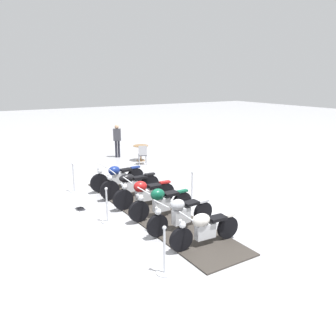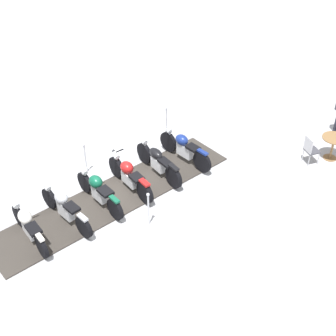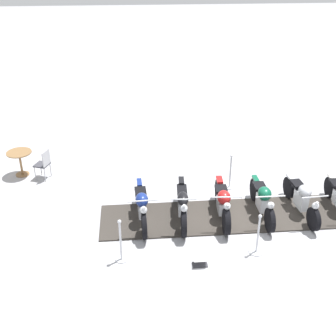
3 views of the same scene
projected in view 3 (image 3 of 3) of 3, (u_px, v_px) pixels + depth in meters
The scene contains 13 objects.
ground_plane at pixel (241, 216), 11.86m from camera, with size 80.00×80.00×0.00m, color #B2B2B7.
display_platform at pixel (241, 215), 11.85m from camera, with size 7.52×1.60×0.04m, color #38332D.
motorcycle_navy at pixel (142, 205), 11.38m from camera, with size 0.78×2.19×1.00m.
motorcycle_black at pixel (183, 204), 11.48m from camera, with size 0.62×2.19×0.99m.
motorcycle_maroon at pixel (223, 202), 11.56m from camera, with size 0.76×2.16×0.97m.
motorcycle_forest at pixel (263, 200), 11.63m from camera, with size 0.75×2.15×0.93m.
motorcycle_chrome at pixel (302, 198), 11.72m from camera, with size 0.70×2.21×0.91m.
stanchion_left_mid at pixel (230, 176), 13.01m from camera, with size 0.29×0.29×1.10m.
stanchion_right_mid at pixel (257, 241), 10.37m from camera, with size 0.36×0.36×1.07m.
stanchion_right_front at pixel (121, 246), 10.08m from camera, with size 0.29×0.29×1.12m.
info_placard at pixel (200, 263), 10.08m from camera, with size 0.35×0.25×0.20m.
cafe_table at pixel (20, 158), 13.62m from camera, with size 0.77×0.77×0.79m.
cafe_chair_near_table at pixel (44, 163), 13.44m from camera, with size 0.52×0.52×0.95m.
Camera 3 is at (2.71, 9.68, 6.72)m, focal length 47.15 mm.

